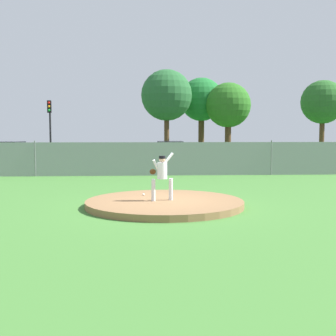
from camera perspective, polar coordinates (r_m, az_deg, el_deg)
name	(u,v)px	position (r m, az deg, el deg)	size (l,w,h in m)	color
ground_plane	(158,184)	(20.20, -1.34, -2.13)	(80.00, 80.00, 0.00)	#427A33
asphalt_strip	(153,169)	(28.65, -1.96, -0.07)	(44.00, 7.00, 0.01)	#2B2B2D
pitchers_mound	(165,203)	(14.25, -0.45, -4.63)	(5.12, 5.12, 0.21)	olive
pitcher_youth	(162,173)	(14.05, -0.82, -0.67)	(0.79, 0.32, 1.56)	silver
baseball	(143,194)	(15.28, -3.22, -3.46)	(0.07, 0.07, 0.07)	white
chainlink_fence	(155,159)	(24.10, -1.69, 1.19)	(32.62, 0.07, 1.94)	gray
parked_car_white	(170,156)	(28.72, 0.25, 1.62)	(1.96, 4.25, 1.79)	silver
parked_car_champagne	(8,157)	(29.49, -20.13, 1.41)	(1.96, 4.16, 1.79)	tan
parked_car_navy	(307,156)	(30.45, 17.72, 1.52)	(2.01, 4.55, 1.68)	#161E4C
traffic_cone_orange	(233,163)	(30.42, 8.43, 0.65)	(0.40, 0.40, 0.55)	orange
traffic_light_near	(50,121)	(33.82, -15.14, 5.97)	(0.28, 0.46, 4.71)	black
tree_tall_centre	(167,96)	(36.00, -0.18, 9.42)	(4.15, 4.15, 7.44)	#4C331E
tree_slender_far	(201,100)	(38.92, 4.38, 8.81)	(3.79, 3.79, 7.12)	#4C331E
tree_broad_left	(228,106)	(37.30, 7.86, 8.05)	(3.75, 3.75, 6.51)	#4C331E
tree_broad_right	(323,102)	(40.12, 19.51, 8.05)	(3.72, 3.72, 6.80)	#4C331E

